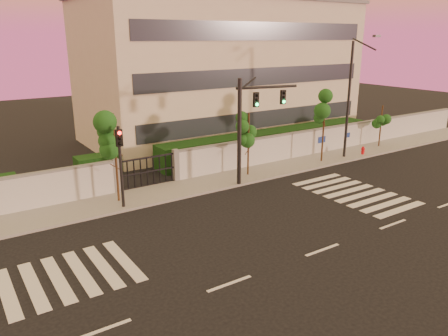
{
  "coord_description": "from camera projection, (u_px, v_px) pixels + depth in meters",
  "views": [
    {
      "loc": [
        -13.32,
        -12.15,
        9.09
      ],
      "look_at": [
        -1.26,
        6.0,
        2.51
      ],
      "focal_mm": 35.0,
      "sensor_mm": 36.0,
      "label": 1
    }
  ],
  "objects": [
    {
      "name": "street_tree_e",
      "position": [
        325.0,
        111.0,
        31.67
      ],
      "size": [
        1.55,
        1.23,
        5.29
      ],
      "color": "#382314",
      "rests_on": "ground"
    },
    {
      "name": "road_markings",
      "position": [
        244.0,
        228.0,
        21.53
      ],
      "size": [
        57.0,
        7.62,
        0.02
      ],
      "color": "silver",
      "rests_on": "ground"
    },
    {
      "name": "traffic_signal_main",
      "position": [
        251.0,
        118.0,
        26.92
      ],
      "size": [
        4.23,
        1.07,
        6.74
      ],
      "rotation": [
        0.0,
        0.0,
        -0.22
      ],
      "color": "black",
      "rests_on": "ground"
    },
    {
      "name": "sidewalk",
      "position": [
        201.0,
        184.0,
        27.72
      ],
      "size": [
        60.0,
        3.0,
        0.15
      ],
      "primitive_type": "cube",
      "color": "gray",
      "rests_on": "ground"
    },
    {
      "name": "institutional_building",
      "position": [
        221.0,
        70.0,
        39.89
      ],
      "size": [
        24.4,
        12.4,
        12.25
      ],
      "color": "beige",
      "rests_on": "ground"
    },
    {
      "name": "street_tree_d",
      "position": [
        249.0,
        130.0,
        28.67
      ],
      "size": [
        1.46,
        1.16,
        4.34
      ],
      "color": "#382314",
      "rests_on": "ground"
    },
    {
      "name": "street_tree_c",
      "position": [
        115.0,
        138.0,
        23.8
      ],
      "size": [
        1.54,
        1.22,
        5.15
      ],
      "color": "#382314",
      "rests_on": "ground"
    },
    {
      "name": "traffic_signal_secondary",
      "position": [
        120.0,
        158.0,
        23.12
      ],
      "size": [
        0.36,
        0.35,
        4.63
      ],
      "rotation": [
        0.0,
        0.0,
        -0.26
      ],
      "color": "black",
      "rests_on": "ground"
    },
    {
      "name": "hedge_row",
      "position": [
        185.0,
        156.0,
        31.51
      ],
      "size": [
        41.0,
        4.25,
        1.8
      ],
      "color": "black",
      "rests_on": "ground"
    },
    {
      "name": "ground",
      "position": [
        322.0,
        250.0,
        19.37
      ],
      "size": [
        120.0,
        120.0,
        0.0
      ],
      "primitive_type": "plane",
      "color": "black",
      "rests_on": "ground"
    },
    {
      "name": "perimeter_wall",
      "position": [
        191.0,
        164.0,
        28.69
      ],
      "size": [
        60.0,
        0.36,
        2.2
      ],
      "color": "silver",
      "rests_on": "ground"
    },
    {
      "name": "streetlight_east",
      "position": [
        351.0,
        94.0,
        32.38
      ],
      "size": [
        0.55,
        2.22,
        9.21
      ],
      "color": "black",
      "rests_on": "ground"
    },
    {
      "name": "fire_hydrant",
      "position": [
        363.0,
        151.0,
        34.53
      ],
      "size": [
        0.31,
        0.29,
        0.78
      ],
      "rotation": [
        0.0,
        0.0,
        -0.3
      ],
      "color": "red",
      "rests_on": "ground"
    },
    {
      "name": "street_tree_f",
      "position": [
        382.0,
        117.0,
        36.47
      ],
      "size": [
        1.39,
        1.1,
        3.62
      ],
      "color": "#382314",
      "rests_on": "ground"
    }
  ]
}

